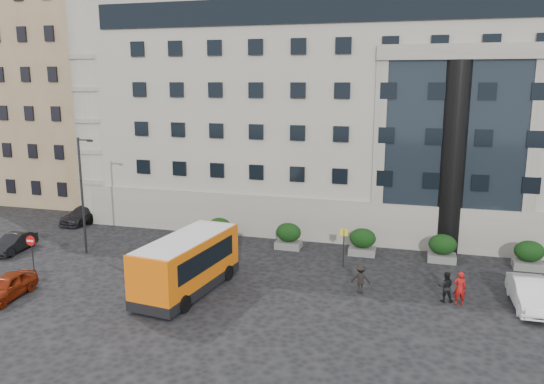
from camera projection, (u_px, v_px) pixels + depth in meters
The scene contains 23 objects.
ground at pixel (236, 287), 30.61m from camera, with size 120.00×120.00×0.00m, color black.
civic_building at pixel (378, 111), 47.89m from camera, with size 44.00×24.00×18.00m, color gray.
entrance_column at pixel (453, 159), 35.80m from camera, with size 1.80×1.80×13.00m, color black.
apartment_near at pixel (77, 97), 53.73m from camera, with size 14.00×14.00×20.00m, color #856E4D.
apartment_far at pixel (140, 85), 71.27m from camera, with size 13.00×13.00×22.00m, color #7F654A.
hedge_a at pixel (220, 230), 38.82m from camera, with size 1.80×1.26×1.84m.
hedge_b at pixel (288, 236), 37.45m from camera, with size 1.80×1.26×1.84m.
hedge_c at pixel (362, 242), 36.07m from camera, with size 1.80×1.26×1.84m.
hedge_d at pixel (442, 248), 34.70m from camera, with size 1.80×1.26×1.84m.
hedge_e at pixel (529, 255), 33.33m from camera, with size 1.80×1.26×1.84m.
street_lamp at pixel (83, 191), 35.69m from camera, with size 1.16×0.18×8.00m.
bus_stop_sign at pixel (344, 241), 33.51m from camera, with size 0.50×0.08×2.52m.
no_entry_sign at pixel (31, 246), 32.73m from camera, with size 0.64×0.16×2.32m.
minibus at pixel (187, 262), 29.57m from camera, with size 3.57×7.88×3.18m.
red_truck at pixel (175, 193), 49.70m from camera, with size 2.58×5.00×2.62m.
parked_car_a at pixel (6, 287), 28.88m from camera, with size 1.58×3.93×1.34m, color maroon.
parked_car_b at pixel (14, 243), 36.77m from camera, with size 1.32×3.79×1.25m, color black.
parked_car_c at pixel (84, 214), 44.40m from camera, with size 1.92×4.73×1.37m, color black.
parked_car_d at pixel (90, 213), 45.10m from camera, with size 2.08×4.52×1.26m, color black.
white_taxi at pixel (530, 294), 27.67m from camera, with size 1.61×4.63×1.52m, color white.
pedestrian_a at pixel (460, 288), 28.02m from camera, with size 0.67×0.44×1.83m, color #9F110F.
pedestrian_b at pixel (446, 287), 28.41m from camera, with size 0.82×0.64×1.68m, color black.
pedestrian_c at pixel (361, 279), 29.56m from camera, with size 1.08×0.62×1.67m, color black.
Camera 1 is at (9.80, -27.18, 11.70)m, focal length 35.00 mm.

